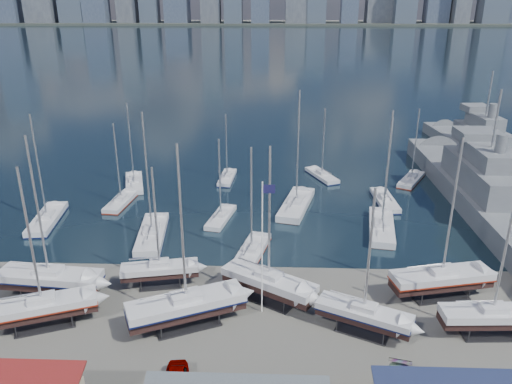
{
  "coord_description": "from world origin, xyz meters",
  "views": [
    {
      "loc": [
        2.3,
        -49.28,
        28.22
      ],
      "look_at": [
        0.17,
        8.0,
        5.94
      ],
      "focal_mm": 35.0,
      "sensor_mm": 36.0,
      "label": 1
    }
  ],
  "objects_px": {
    "car_a": "(176,383)",
    "sailboat_cradle_0": "(50,279)",
    "naval_ship_west": "(480,149)",
    "flagpole": "(263,239)",
    "naval_ship_east": "(483,195)"
  },
  "relations": [
    {
      "from": "sailboat_cradle_0",
      "to": "naval_ship_west",
      "type": "height_order",
      "value": "sailboat_cradle_0"
    },
    {
      "from": "sailboat_cradle_0",
      "to": "naval_ship_west",
      "type": "bearing_deg",
      "value": 44.53
    },
    {
      "from": "sailboat_cradle_0",
      "to": "flagpole",
      "type": "relative_size",
      "value": 1.26
    },
    {
      "from": "sailboat_cradle_0",
      "to": "car_a",
      "type": "xyz_separation_m",
      "value": [
        14.96,
        -12.46,
        -1.33
      ]
    },
    {
      "from": "naval_ship_east",
      "to": "flagpole",
      "type": "xyz_separation_m",
      "value": [
        -31.18,
        -27.59,
        6.13
      ]
    },
    {
      "from": "sailboat_cradle_0",
      "to": "naval_ship_east",
      "type": "height_order",
      "value": "naval_ship_east"
    },
    {
      "from": "naval_ship_east",
      "to": "naval_ship_west",
      "type": "height_order",
      "value": "naval_ship_east"
    },
    {
      "from": "sailboat_cradle_0",
      "to": "car_a",
      "type": "height_order",
      "value": "sailboat_cradle_0"
    },
    {
      "from": "flagpole",
      "to": "car_a",
      "type": "bearing_deg",
      "value": -120.99
    },
    {
      "from": "naval_ship_west",
      "to": "flagpole",
      "type": "relative_size",
      "value": 3.04
    },
    {
      "from": "car_a",
      "to": "flagpole",
      "type": "distance_m",
      "value": 14.28
    },
    {
      "from": "naval_ship_west",
      "to": "car_a",
      "type": "relative_size",
      "value": 8.82
    },
    {
      "from": "sailboat_cradle_0",
      "to": "car_a",
      "type": "relative_size",
      "value": 3.65
    },
    {
      "from": "car_a",
      "to": "sailboat_cradle_0",
      "type": "bearing_deg",
      "value": 133.99
    },
    {
      "from": "naval_ship_east",
      "to": "car_a",
      "type": "height_order",
      "value": "naval_ship_east"
    }
  ]
}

